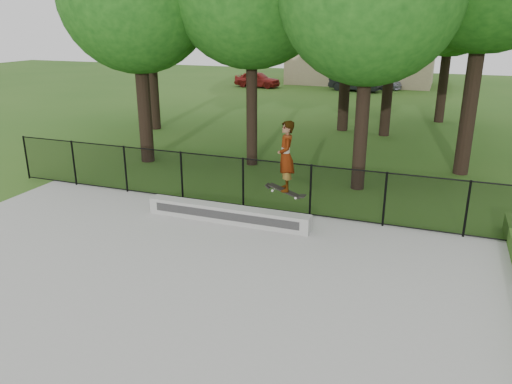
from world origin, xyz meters
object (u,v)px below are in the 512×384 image
at_px(grind_ledge, 227,214).
at_px(car_a, 257,79).
at_px(car_b, 355,83).
at_px(car_c, 376,81).
at_px(skater_airborne, 286,157).

distance_m(grind_ledge, car_a, 29.47).
height_order(car_b, car_c, car_b).
relative_size(car_c, skater_airborne, 1.95).
bearing_deg(car_c, car_b, 150.63).
relative_size(car_b, car_c, 0.96).
height_order(car_a, car_c, car_a).
bearing_deg(car_b, grind_ledge, -163.83).
distance_m(car_c, skater_airborne, 30.66).
xyz_separation_m(grind_ledge, car_c, (-0.18, 30.29, 0.31)).
bearing_deg(car_a, car_c, -70.48).
height_order(grind_ledge, skater_airborne, skater_airborne).
distance_m(car_b, skater_airborne, 28.80).
relative_size(car_a, skater_airborne, 1.94).
bearing_deg(grind_ledge, car_a, 108.90).
bearing_deg(car_b, car_a, 106.09).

